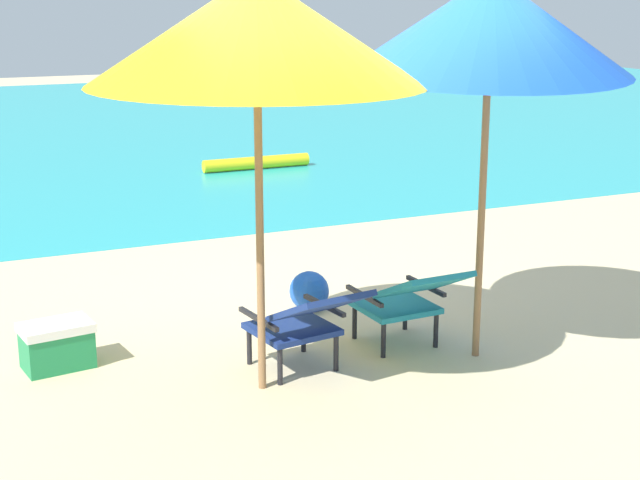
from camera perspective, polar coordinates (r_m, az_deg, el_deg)
name	(u,v)px	position (r m, az deg, el deg)	size (l,w,h in m)	color
ground_plane	(180,226)	(10.47, -8.48, 0.82)	(40.00, 40.00, 0.00)	beige
ocean_band	(56,129)	(18.50, -15.69, 6.50)	(40.00, 18.00, 0.01)	#28B2B7
swim_buoy	(256,163)	(13.73, -3.86, 4.69)	(0.18, 0.18, 1.60)	yellow
lounge_chair_left	(305,319)	(6.25, -0.88, -4.78)	(0.66, 0.94, 0.68)	navy
lounge_chair_right	(408,297)	(6.72, 5.36, -3.45)	(0.57, 0.90, 0.68)	teal
beach_umbrella_left	(256,30)	(5.71, -3.87, 12.56)	(2.49, 2.49, 2.62)	olive
beach_umbrella_right	(490,24)	(6.36, 10.25, 12.72)	(2.38, 2.40, 2.67)	olive
beach_ball	(309,291)	(7.61, -0.66, -3.10)	(0.32, 0.32, 0.32)	blue
cooler_box	(57,345)	(6.72, -15.62, -6.13)	(0.51, 0.38, 0.32)	#1E844C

